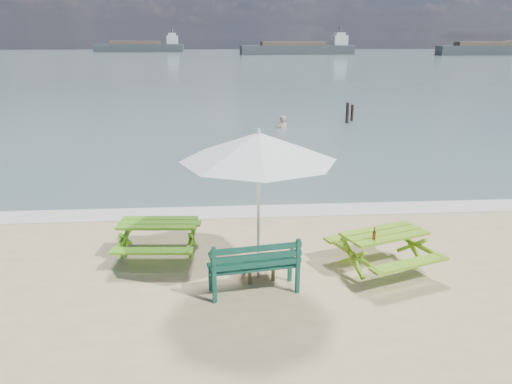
{
  "coord_description": "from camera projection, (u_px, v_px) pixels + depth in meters",
  "views": [
    {
      "loc": [
        -0.46,
        -6.81,
        4.07
      ],
      "look_at": [
        0.26,
        3.0,
        1.0
      ],
      "focal_mm": 35.0,
      "sensor_mm": 36.0,
      "label": 1
    }
  ],
  "objects": [
    {
      "name": "swimmer",
      "position": [
        282.0,
        134.0,
        23.33
      ],
      "size": [
        0.72,
        0.61,
        1.69
      ],
      "color": "tan",
      "rests_on": "ground"
    },
    {
      "name": "cargo_ships",
      "position": [
        426.0,
        48.0,
        125.89
      ],
      "size": [
        164.19,
        34.0,
        4.4
      ],
      "color": "#373D42",
      "rests_on": "ground"
    },
    {
      "name": "side_table",
      "position": [
        258.0,
        268.0,
        8.78
      ],
      "size": [
        0.61,
        0.61,
        0.34
      ],
      "color": "brown",
      "rests_on": "ground"
    },
    {
      "name": "foam_strip",
      "position": [
        241.0,
        212.0,
        12.11
      ],
      "size": [
        22.0,
        0.9,
        0.01
      ],
      "primitive_type": "cube",
      "color": "silver",
      "rests_on": "ground"
    },
    {
      "name": "mooring_pilings",
      "position": [
        349.0,
        115.0,
        24.77
      ],
      "size": [
        0.56,
        0.76,
        1.2
      ],
      "color": "black",
      "rests_on": "ground"
    },
    {
      "name": "sea",
      "position": [
        221.0,
        60.0,
        88.65
      ],
      "size": [
        300.0,
        300.0,
        0.0
      ],
      "primitive_type": "plane",
      "color": "slate",
      "rests_on": "ground"
    },
    {
      "name": "patio_umbrella",
      "position": [
        258.0,
        147.0,
        8.13
      ],
      "size": [
        3.06,
        3.06,
        2.59
      ],
      "color": "silver",
      "rests_on": "ground"
    },
    {
      "name": "picnic_table_right",
      "position": [
        383.0,
        252.0,
        9.04
      ],
      "size": [
        1.99,
        2.1,
        0.72
      ],
      "color": "#6DA318",
      "rests_on": "ground"
    },
    {
      "name": "picnic_table_left",
      "position": [
        159.0,
        240.0,
        9.6
      ],
      "size": [
        1.58,
        1.73,
        0.7
      ],
      "color": "#57A719",
      "rests_on": "ground"
    },
    {
      "name": "park_bench",
      "position": [
        254.0,
        276.0,
        8.27
      ],
      "size": [
        1.55,
        0.74,
        0.92
      ],
      "color": "#104637",
      "rests_on": "ground"
    },
    {
      "name": "beer_bottle",
      "position": [
        374.0,
        235.0,
        8.6
      ],
      "size": [
        0.06,
        0.06,
        0.23
      ],
      "color": "brown",
      "rests_on": "picnic_table_right"
    }
  ]
}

